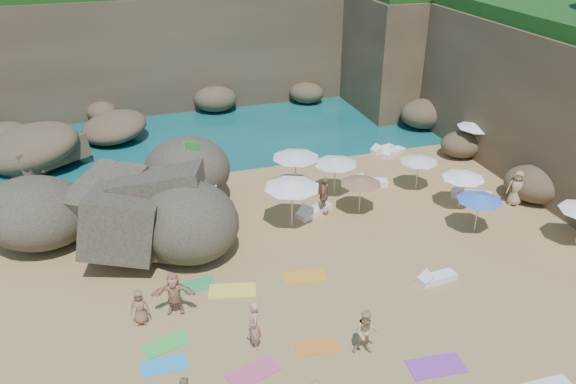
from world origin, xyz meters
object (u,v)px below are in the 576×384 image
object	(u,v)px
parasol_0	(195,179)
person_stand_5	(204,189)
flag_pole	(189,168)
person_stand_2	(213,156)
lounger_0	(314,211)
parasol_1	(335,161)
parasol_2	(419,159)
rock_outcrop	(123,237)
person_stand_4	(517,188)
person_stand_3	(324,196)
person_stand_6	(254,326)

from	to	relation	value
parasol_0	person_stand_5	distance (m)	1.69
flag_pole	person_stand_5	distance (m)	1.86
flag_pole	person_stand_2	bearing A→B (deg)	66.88
lounger_0	parasol_0	bearing A→B (deg)	138.81
parasol_1	parasol_2	world-z (taller)	parasol_1
person_stand_5	lounger_0	bearing A→B (deg)	-36.30
rock_outcrop	person_stand_4	xyz separation A→B (m)	(19.22, -2.82, 0.94)
parasol_0	person_stand_3	bearing A→B (deg)	-14.93
parasol_0	person_stand_3	distance (m)	6.30
lounger_0	person_stand_5	distance (m)	5.71
person_stand_4	person_stand_5	distance (m)	15.82
parasol_1	person_stand_2	world-z (taller)	parasol_1
parasol_2	lounger_0	world-z (taller)	parasol_2
flag_pole	parasol_1	bearing A→B (deg)	-2.95
parasol_1	person_stand_5	bearing A→B (deg)	171.18
parasol_2	lounger_0	xyz separation A→B (m)	(-6.16, -0.93, -1.60)
flag_pole	parasol_2	distance (m)	11.96
parasol_0	person_stand_4	distance (m)	16.06
parasol_0	person_stand_6	world-z (taller)	parasol_0
parasol_1	person_stand_6	distance (m)	11.98
lounger_0	person_stand_2	size ratio (longest dim) A/B	1.18
flag_pole	person_stand_3	distance (m)	6.70
parasol_1	person_stand_3	xyz separation A→B (m)	(-1.23, -1.67, -1.01)
person_stand_2	person_stand_3	bearing A→B (deg)	145.49
parasol_1	parasol_2	xyz separation A→B (m)	(4.46, -0.68, -0.22)
parasol_0	lounger_0	distance (m)	6.04
lounger_0	person_stand_3	distance (m)	0.94
person_stand_4	person_stand_5	bearing A→B (deg)	-157.44
parasol_2	person_stand_6	size ratio (longest dim) A/B	1.06
parasol_1	parasol_2	distance (m)	4.52
rock_outcrop	person_stand_2	xyz separation A→B (m)	(5.40, 5.93, 0.84)
person_stand_2	person_stand_5	xyz separation A→B (m)	(-1.25, -3.95, 0.02)
person_stand_6	person_stand_5	bearing A→B (deg)	-174.81
flag_pole	person_stand_3	bearing A→B (deg)	-18.27
rock_outcrop	person_stand_2	size ratio (longest dim) A/B	4.91
person_stand_4	person_stand_6	size ratio (longest dim) A/B	0.99
person_stand_2	person_stand_3	world-z (taller)	person_stand_3
parasol_2	person_stand_3	size ratio (longest dim) A/B	1.04
parasol_0	person_stand_4	xyz separation A→B (m)	(15.59, -3.70, -1.08)
person_stand_2	person_stand_4	xyz separation A→B (m)	(13.82, -8.76, 0.10)
parasol_0	person_stand_5	size ratio (longest dim) A/B	1.35
flag_pole	person_stand_4	bearing A→B (deg)	-14.73
lounger_0	parasol_2	bearing A→B (deg)	-17.08
rock_outcrop	flag_pole	world-z (taller)	flag_pole
person_stand_2	rock_outcrop	bearing A→B (deg)	70.70
person_stand_3	person_stand_6	size ratio (longest dim) A/B	1.02
lounger_0	person_stand_4	distance (m)	10.32
parasol_1	parasol_2	bearing A→B (deg)	-8.62
parasol_2	person_stand_4	bearing A→B (deg)	-38.44
rock_outcrop	flag_pole	distance (m)	4.42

